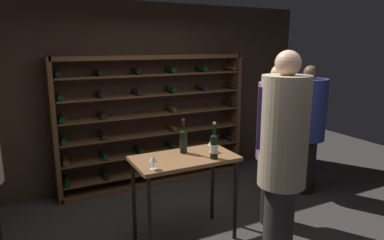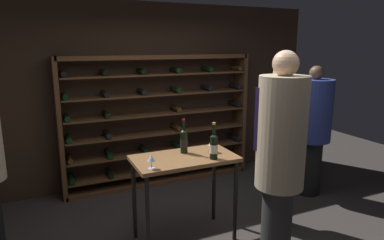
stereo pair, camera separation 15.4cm
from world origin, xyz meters
The scene contains 11 objects.
back_wall centered at (0.00, 2.13, 1.35)m, with size 5.59×0.10×2.71m, color #3D2B1E.
wine_rack centered at (0.10, 1.92, 0.98)m, with size 2.89×0.32×1.96m.
tasting_table centered at (-0.17, 0.29, 0.83)m, with size 1.08×0.59×0.95m.
person_guest_khaki centered at (0.33, -0.62, 1.15)m, with size 0.42×0.42×2.06m.
person_host_in_suit centered at (1.91, 0.65, 1.00)m, with size 0.50×0.50×1.83m.
person_bystander_dark_jacket centered at (0.92, 0.13, 1.04)m, with size 0.46×0.46×1.89m.
wine_crate centered at (2.35, 1.26, 0.15)m, with size 0.48×0.34×0.30m, color brown.
wine_bottle_amber_reserve centered at (0.08, 0.11, 1.09)m, with size 0.08×0.08×0.38m.
wine_bottle_red_label centered at (-0.12, 0.42, 1.08)m, with size 0.08×0.08×0.38m.
wine_glass_stemmed_right centered at (0.17, 0.30, 1.06)m, with size 0.09×0.09×0.15m.
wine_glass_stemmed_left centered at (-0.60, 0.09, 1.05)m, with size 0.08×0.08×0.14m.
Camera 2 is at (-1.50, -2.84, 2.10)m, focal length 31.81 mm.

